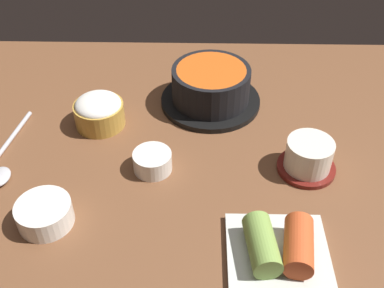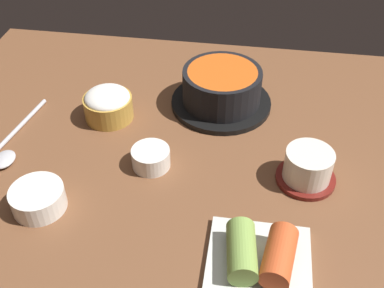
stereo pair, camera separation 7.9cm
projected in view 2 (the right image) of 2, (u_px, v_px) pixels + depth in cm
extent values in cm
cube|color=brown|center=(183.00, 153.00, 83.18)|extent=(100.00, 76.00, 2.00)
cylinder|color=black|center=(221.00, 102.00, 92.01)|extent=(19.49, 19.49, 1.08)
cylinder|color=black|center=(222.00, 86.00, 89.49)|extent=(15.07, 15.07, 6.61)
cylinder|color=#D15619|center=(222.00, 73.00, 87.52)|extent=(13.26, 13.26, 0.60)
cylinder|color=#B78C38|center=(109.00, 107.00, 87.94)|extent=(9.15, 9.15, 4.45)
ellipsoid|color=white|center=(107.00, 98.00, 86.48)|extent=(8.42, 8.42, 3.20)
cylinder|color=maroon|center=(305.00, 178.00, 76.37)|extent=(9.70, 9.70, 0.80)
cylinder|color=silver|center=(308.00, 165.00, 74.44)|extent=(7.67, 7.67, 5.07)
cylinder|color=#C6D18C|center=(311.00, 155.00, 72.98)|extent=(6.52, 6.52, 0.40)
cylinder|color=white|center=(151.00, 158.00, 78.18)|extent=(6.44, 6.44, 3.37)
cylinder|color=#386B2D|center=(150.00, 152.00, 77.27)|extent=(5.28, 5.28, 0.50)
cube|color=silver|center=(259.00, 264.00, 63.75)|extent=(14.14, 14.14, 1.00)
cylinder|color=#7A9E47|center=(242.00, 251.00, 62.38)|extent=(4.97, 8.89, 4.03)
cylinder|color=#C64C23|center=(279.00, 256.00, 61.82)|extent=(5.35, 9.03, 4.03)
cylinder|color=white|center=(38.00, 199.00, 71.06)|extent=(8.25, 8.25, 3.65)
cylinder|color=#386B2D|center=(36.00, 192.00, 70.06)|extent=(6.76, 6.76, 0.50)
cylinder|color=#B7B7BC|center=(18.00, 128.00, 86.26)|extent=(3.77, 17.73, 0.80)
ellipsoid|color=#B7B7BC|center=(4.00, 159.00, 79.31)|extent=(3.60, 4.68, 1.26)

